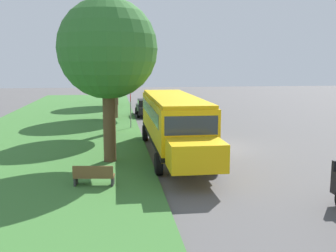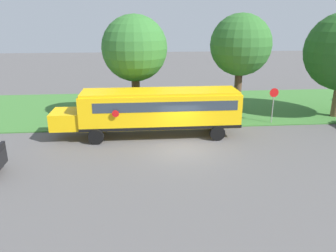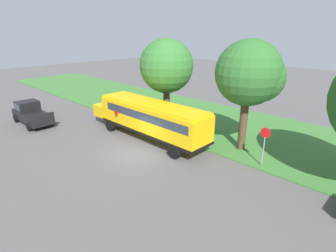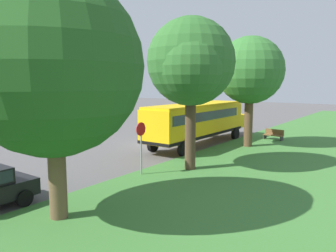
% 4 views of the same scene
% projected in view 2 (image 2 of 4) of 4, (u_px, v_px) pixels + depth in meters
% --- Properties ---
extents(ground_plane, '(120.00, 120.00, 0.00)m').
position_uv_depth(ground_plane, '(182.00, 150.00, 20.15)').
color(ground_plane, '#565454').
extents(grass_verge, '(12.00, 80.00, 0.08)m').
position_uv_depth(grass_verge, '(168.00, 107.00, 29.59)').
color(grass_verge, '#3D7533').
rests_on(grass_verge, ground).
extents(school_bus, '(2.84, 12.42, 3.16)m').
position_uv_depth(school_bus, '(156.00, 109.00, 21.93)').
color(school_bus, yellow).
rests_on(school_bus, ground).
extents(oak_tree_beside_bus, '(4.82, 4.82, 8.01)m').
position_uv_depth(oak_tree_beside_bus, '(135.00, 48.00, 23.95)').
color(oak_tree_beside_bus, brown).
rests_on(oak_tree_beside_bus, ground).
extents(oak_tree_roadside_mid, '(4.60, 4.68, 8.09)m').
position_uv_depth(oak_tree_roadside_mid, '(243.00, 46.00, 24.64)').
color(oak_tree_roadside_mid, '#4C3826').
rests_on(oak_tree_roadside_mid, ground).
extents(stop_sign, '(0.08, 0.68, 2.74)m').
position_uv_depth(stop_sign, '(273.00, 101.00, 24.58)').
color(stop_sign, gray).
rests_on(stop_sign, ground).
extents(park_bench, '(1.66, 0.72, 0.92)m').
position_uv_depth(park_bench, '(86.00, 115.00, 25.72)').
color(park_bench, brown).
rests_on(park_bench, ground).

